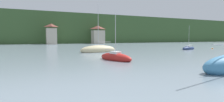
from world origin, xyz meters
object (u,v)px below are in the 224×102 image
object	(u,v)px
sailboat_far_7	(189,48)
sailboat_far_5	(98,50)
shore_building_westcentral	(51,34)
sailboat_mid_9	(115,58)
shore_building_central	(98,35)
mooring_buoy_near	(212,49)

from	to	relation	value
sailboat_far_7	sailboat_far_5	bearing A→B (deg)	-20.16
shore_building_westcentral	sailboat_far_7	bearing A→B (deg)	-62.31
sailboat_mid_9	sailboat_far_7	bearing A→B (deg)	98.71
sailboat_far_7	sailboat_mid_9	world-z (taller)	sailboat_mid_9
shore_building_westcentral	sailboat_mid_9	size ratio (longest dim) A/B	1.43
shore_building_central	sailboat_far_7	xyz separation A→B (m)	(5.10, -53.34, -4.13)
sailboat_far_7	sailboat_mid_9	bearing A→B (deg)	8.25
sailboat_far_5	mooring_buoy_near	world-z (taller)	sailboat_far_5
shore_building_central	sailboat_far_5	distance (m)	55.09
shore_building_central	sailboat_far_5	world-z (taller)	sailboat_far_5
shore_building_westcentral	sailboat_mid_9	world-z (taller)	shore_building_westcentral
shore_building_westcentral	sailboat_far_7	xyz separation A→B (m)	(27.80, -52.97, -4.25)
mooring_buoy_near	sailboat_far_5	bearing A→B (deg)	175.76
shore_building_central	sailboat_far_5	size ratio (longest dim) A/B	0.87
shore_building_central	sailboat_far_5	bearing A→B (deg)	-109.74
shore_building_westcentral	shore_building_central	xyz separation A→B (m)	(22.70, 0.37, -0.12)
sailboat_mid_9	shore_building_westcentral	bearing A→B (deg)	165.69
sailboat_far_5	mooring_buoy_near	xyz separation A→B (m)	(31.56, -2.34, -0.46)
sailboat_far_5	sailboat_mid_9	distance (m)	13.75
sailboat_mid_9	mooring_buoy_near	size ratio (longest dim) A/B	13.50
shore_building_westcentral	mooring_buoy_near	distance (m)	64.64
sailboat_far_5	shore_building_westcentral	bearing A→B (deg)	-93.26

